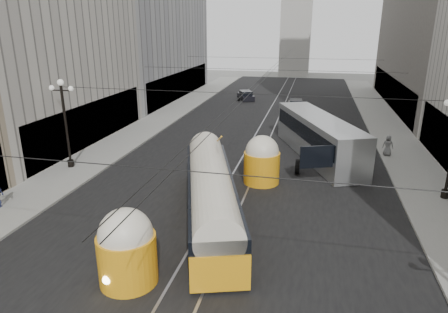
% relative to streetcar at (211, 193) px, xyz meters
% --- Properties ---
extents(road, '(20.00, 85.00, 0.02)m').
position_rel_streetcar_xyz_m(road, '(0.50, 20.14, -1.61)').
color(road, black).
rests_on(road, ground).
extents(sidewalk_left, '(4.00, 72.00, 0.15)m').
position_rel_streetcar_xyz_m(sidewalk_left, '(-11.50, 23.64, -1.53)').
color(sidewalk_left, gray).
rests_on(sidewalk_left, ground).
extents(sidewalk_right, '(4.00, 72.00, 0.15)m').
position_rel_streetcar_xyz_m(sidewalk_right, '(12.50, 23.64, -1.53)').
color(sidewalk_right, gray).
rests_on(sidewalk_right, ground).
extents(rail_left, '(0.12, 85.00, 0.04)m').
position_rel_streetcar_xyz_m(rail_left, '(-0.25, 20.14, -1.61)').
color(rail_left, gray).
rests_on(rail_left, ground).
extents(rail_right, '(0.12, 85.00, 0.04)m').
position_rel_streetcar_xyz_m(rail_right, '(1.25, 20.14, -1.61)').
color(rail_right, gray).
rests_on(rail_right, ground).
extents(lamppost_left_mid, '(1.86, 0.44, 6.37)m').
position_rel_streetcar_xyz_m(lamppost_left_mid, '(-12.10, 5.64, 2.13)').
color(lamppost_left_mid, black).
rests_on(lamppost_left_mid, sidewalk_left).
extents(catenary, '(25.00, 72.00, 0.23)m').
position_rel_streetcar_xyz_m(catenary, '(0.62, 19.13, 4.27)').
color(catenary, black).
rests_on(catenary, ground).
extents(streetcar, '(6.24, 14.48, 3.30)m').
position_rel_streetcar_xyz_m(streetcar, '(0.00, 0.00, 0.00)').
color(streetcar, orange).
rests_on(streetcar, ground).
extents(city_bus, '(7.19, 13.21, 3.23)m').
position_rel_streetcar_xyz_m(city_bus, '(5.53, 12.49, 0.16)').
color(city_bus, '#A8ACAE').
rests_on(city_bus, ground).
extents(sedan_white_far, '(2.03, 4.28, 1.31)m').
position_rel_streetcar_xyz_m(sedan_white_far, '(2.87, 30.54, -1.02)').
color(sedan_white_far, '#BBBBBB').
rests_on(sedan_white_far, ground).
extents(sedan_dark_far, '(3.08, 4.32, 1.26)m').
position_rel_streetcar_xyz_m(sedan_dark_far, '(-4.36, 36.34, -1.04)').
color(sedan_dark_far, black).
rests_on(sedan_dark_far, ground).
extents(pedestrian_sidewalk_right, '(0.90, 0.67, 1.65)m').
position_rel_streetcar_xyz_m(pedestrian_sidewalk_right, '(11.00, 13.61, -0.63)').
color(pedestrian_sidewalk_right, slate).
rests_on(pedestrian_sidewalk_right, sidewalk_right).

